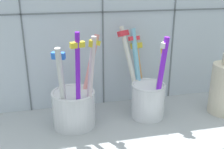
% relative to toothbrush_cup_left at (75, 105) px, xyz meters
% --- Properties ---
extents(counter_slab, '(0.64, 0.22, 0.02)m').
position_rel_toothbrush_cup_left_xyz_m(counter_slab, '(0.07, -0.02, -0.05)').
color(counter_slab, '#9EA3A8').
rests_on(counter_slab, ground).
extents(tile_wall_back, '(0.64, 0.02, 0.45)m').
position_rel_toothbrush_cup_left_xyz_m(tile_wall_back, '(0.07, 0.10, 0.16)').
color(tile_wall_back, silver).
rests_on(tile_wall_back, ground).
extents(toothbrush_cup_left, '(0.10, 0.09, 0.19)m').
position_rel_toothbrush_cup_left_xyz_m(toothbrush_cup_left, '(0.00, 0.00, 0.00)').
color(toothbrush_cup_left, silver).
rests_on(toothbrush_cup_left, counter_slab).
extents(toothbrush_cup_right, '(0.09, 0.12, 0.18)m').
position_rel_toothbrush_cup_left_xyz_m(toothbrush_cup_right, '(0.15, 0.01, 0.00)').
color(toothbrush_cup_right, white).
rests_on(toothbrush_cup_right, counter_slab).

